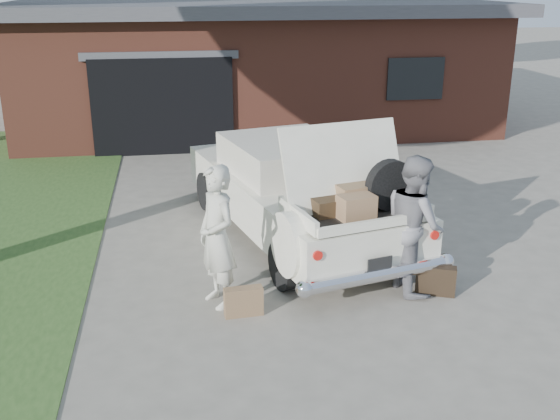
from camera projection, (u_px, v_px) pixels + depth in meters
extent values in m
plane|color=gray|center=(288.00, 309.00, 8.11)|extent=(90.00, 90.00, 0.00)
cube|color=brown|center=(252.00, 67.00, 18.45)|extent=(12.00, 7.00, 3.00)
cube|color=#4C4C51|center=(252.00, 6.00, 17.90)|extent=(12.80, 7.80, 0.30)
cube|color=black|center=(163.00, 106.00, 15.00)|extent=(3.20, 0.30, 2.20)
cube|color=#4C4C51|center=(160.00, 55.00, 14.55)|extent=(3.50, 0.12, 0.18)
cube|color=black|center=(415.00, 79.00, 15.68)|extent=(1.40, 0.08, 1.00)
cylinder|color=#38281E|center=(346.00, 10.00, 23.38)|extent=(0.44, 0.44, 5.62)
cube|color=white|center=(294.00, 197.00, 10.28)|extent=(3.06, 5.36, 0.66)
cube|color=beige|center=(286.00, 157.00, 10.35)|extent=(2.10, 2.36, 0.53)
cube|color=black|center=(264.00, 144.00, 11.18)|extent=(1.54, 0.45, 0.44)
cube|color=black|center=(312.00, 174.00, 9.52)|extent=(1.54, 0.45, 0.44)
cylinder|color=black|center=(285.00, 265.00, 8.56)|extent=(0.37, 0.70, 0.67)
cylinder|color=black|center=(401.00, 245.00, 9.21)|extent=(0.37, 0.70, 0.67)
cylinder|color=black|center=(208.00, 191.00, 11.54)|extent=(0.37, 0.70, 0.67)
cylinder|color=black|center=(300.00, 179.00, 12.19)|extent=(0.37, 0.70, 0.67)
cylinder|color=silver|center=(378.00, 275.00, 8.12)|extent=(2.06, 0.67, 0.18)
cylinder|color=#A5140F|center=(316.00, 255.00, 7.75)|extent=(0.14, 0.13, 0.12)
cylinder|color=#A5140F|center=(433.00, 234.00, 8.36)|extent=(0.14, 0.13, 0.12)
cube|color=black|center=(380.00, 264.00, 8.05)|extent=(0.34, 0.10, 0.17)
cube|color=black|center=(354.00, 214.00, 8.49)|extent=(1.78, 1.45, 0.04)
cube|color=white|center=(298.00, 215.00, 8.16)|extent=(0.32, 1.09, 0.18)
cube|color=white|center=(408.00, 199.00, 8.76)|extent=(0.32, 1.09, 0.18)
cube|color=white|center=(377.00, 224.00, 7.99)|extent=(1.59, 0.44, 0.12)
cube|color=white|center=(343.00, 166.00, 8.60)|extent=(1.76, 0.85, 1.10)
cube|color=#3F2D1B|center=(335.00, 204.00, 8.50)|extent=(0.76, 0.58, 0.22)
cube|color=#9D7450|center=(356.00, 207.00, 8.24)|extent=(0.51, 0.39, 0.31)
cube|color=black|center=(343.00, 201.00, 8.71)|extent=(0.56, 0.44, 0.16)
cube|color=#916E4A|center=(355.00, 191.00, 8.51)|extent=(0.51, 0.40, 0.16)
cylinder|color=black|center=(390.00, 185.00, 8.51)|extent=(0.69, 0.32, 0.67)
imported|color=beige|center=(217.00, 237.00, 7.97)|extent=(0.66, 0.78, 1.80)
imported|color=gray|center=(414.00, 224.00, 8.38)|extent=(0.76, 0.93, 1.81)
cube|color=olive|center=(243.00, 302.00, 7.92)|extent=(0.48, 0.19, 0.36)
cube|color=black|center=(436.00, 280.00, 8.44)|extent=(0.53, 0.33, 0.39)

